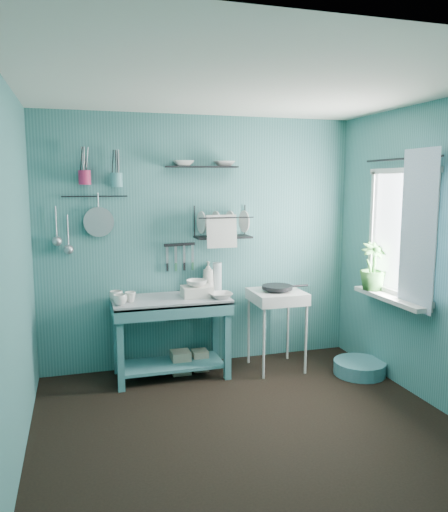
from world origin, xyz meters
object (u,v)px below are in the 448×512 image
object	(u,v)px
soap_bottle	(208,276)
mug_left	(120,300)
frying_pan	(277,287)
storage_tin_large	(181,362)
work_counter	(171,337)
storage_tin_small	(200,360)
dish_rack	(223,222)
floor_basin	(359,368)
hotplate_stand	(276,330)
water_bottle	(217,276)
potted_plant	(373,266)
wash_tub	(197,291)
colander	(99,222)
utensil_cup_magenta	(85,177)
mug_right	(116,296)
utensil_cup_teal	(117,180)
mug_mid	(130,297)

from	to	relation	value
soap_bottle	mug_left	bearing A→B (deg)	-158.20
frying_pan	storage_tin_large	xyz separation A→B (m)	(-0.94, 0.14, -0.72)
work_counter	storage_tin_small	distance (m)	0.42
dish_rack	frying_pan	bearing A→B (deg)	-19.40
soap_bottle	floor_basin	bearing A→B (deg)	-26.57
hotplate_stand	storage_tin_small	xyz separation A→B (m)	(-0.74, 0.17, -0.30)
water_bottle	soap_bottle	bearing A→B (deg)	-168.69
potted_plant	wash_tub	bearing A→B (deg)	164.82
wash_tub	potted_plant	bearing A→B (deg)	-15.18
wash_tub	storage_tin_small	xyz separation A→B (m)	(0.05, 0.10, -0.72)
work_counter	floor_basin	bearing A→B (deg)	-25.86
storage_tin_large	dish_rack	bearing A→B (deg)	15.31
mug_left	frying_pan	size ratio (longest dim) A/B	0.41
mug_left	colander	size ratio (longest dim) A/B	0.44
frying_pan	utensil_cup_magenta	world-z (taller)	utensil_cup_magenta
mug_right	utensil_cup_teal	distance (m)	1.08
mug_mid	utensil_cup_teal	world-z (taller)	utensil_cup_teal
utensil_cup_teal	storage_tin_small	bearing A→B (deg)	-11.24
dish_rack	wash_tub	bearing A→B (deg)	-138.13
dish_rack	storage_tin_small	world-z (taller)	dish_rack
mug_right	hotplate_stand	distance (m)	1.60
storage_tin_large	floor_basin	distance (m)	1.74
frying_pan	utensil_cup_teal	distance (m)	1.85
frying_pan	storage_tin_small	xyz separation A→B (m)	(-0.74, 0.17, -0.73)
mug_right	storage_tin_small	bearing A→B (deg)	5.71
potted_plant	hotplate_stand	bearing A→B (deg)	155.86
work_counter	dish_rack	bearing A→B (deg)	6.51
water_bottle	storage_tin_small	size ratio (longest dim) A/B	1.40
frying_pan	work_counter	bearing A→B (deg)	175.11
mug_right	floor_basin	world-z (taller)	mug_right
soap_bottle	hotplate_stand	distance (m)	0.87
work_counter	wash_tub	world-z (taller)	wash_tub
wash_tub	hotplate_stand	world-z (taller)	wash_tub
soap_bottle	storage_tin_small	bearing A→B (deg)	-135.00
water_bottle	utensil_cup_magenta	bearing A→B (deg)	179.62
mug_right	potted_plant	world-z (taller)	potted_plant
soap_bottle	dish_rack	xyz separation A→B (m)	(0.15, -0.02, 0.54)
soap_bottle	utensil_cup_magenta	distance (m)	1.51
mug_left	floor_basin	distance (m)	2.39
storage_tin_small	floor_basin	size ratio (longest dim) A/B	0.40
hotplate_stand	dish_rack	xyz separation A→B (m)	(-0.48, 0.27, 1.07)
mug_left	potted_plant	distance (m)	2.38
colander	potted_plant	world-z (taller)	colander
hotplate_stand	utensil_cup_magenta	bearing A→B (deg)	175.77
work_counter	utensil_cup_magenta	xyz separation A→B (m)	(-0.73, 0.23, 1.51)
mug_mid	floor_basin	distance (m)	2.31
work_counter	soap_bottle	world-z (taller)	soap_bottle
dish_rack	floor_basin	bearing A→B (deg)	-18.58
mug_right	storage_tin_large	world-z (taller)	mug_right
dish_rack	floor_basin	xyz separation A→B (m)	(1.19, -0.65, -1.40)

